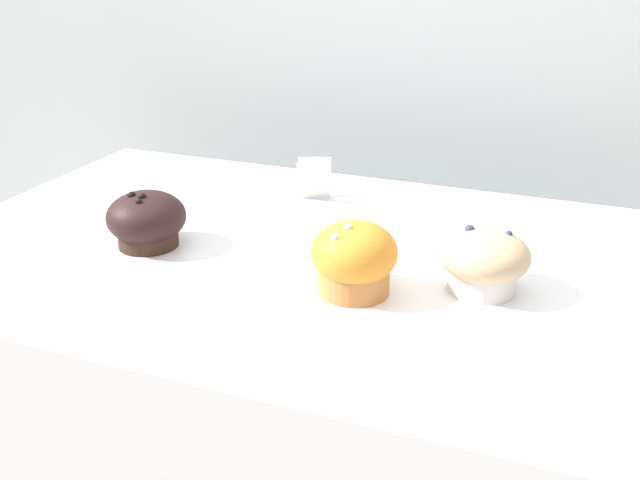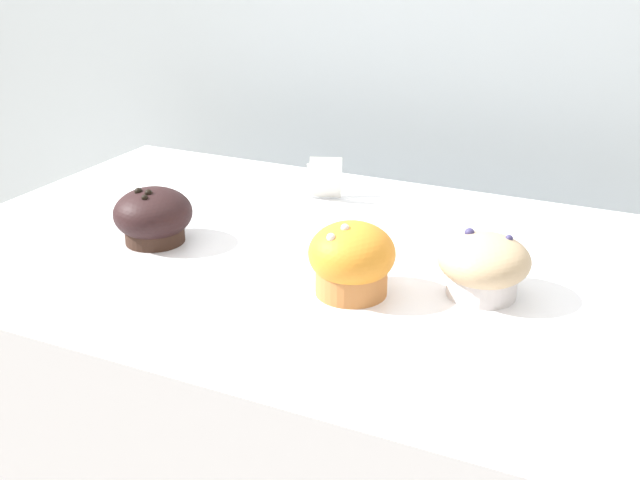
% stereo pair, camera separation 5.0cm
% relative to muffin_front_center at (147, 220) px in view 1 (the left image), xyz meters
% --- Properties ---
extents(wall_back, '(3.20, 0.10, 1.80)m').
position_rel_muffin_front_center_xyz_m(wall_back, '(0.20, 0.66, -0.05)').
color(wall_back, '#A8B2B7').
rests_on(wall_back, ground).
extents(muffin_front_center, '(0.10, 0.10, 0.08)m').
position_rel_muffin_front_center_xyz_m(muffin_front_center, '(0.00, 0.00, 0.00)').
color(muffin_front_center, '#362219').
rests_on(muffin_front_center, display_counter).
extents(muffin_back_left, '(0.10, 0.10, 0.07)m').
position_rel_muffin_front_center_xyz_m(muffin_back_left, '(0.43, 0.03, 0.00)').
color(muffin_back_left, silver).
rests_on(muffin_back_left, display_counter).
extents(muffin_back_right, '(0.10, 0.10, 0.09)m').
position_rel_muffin_front_center_xyz_m(muffin_back_right, '(0.30, -0.03, 0.01)').
color(muffin_back_right, '#C5793E').
rests_on(muffin_back_right, display_counter).
extents(price_card, '(0.06, 0.06, 0.06)m').
position_rel_muffin_front_center_xyz_m(price_card, '(0.13, 0.25, -0.00)').
color(price_card, white).
rests_on(price_card, display_counter).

